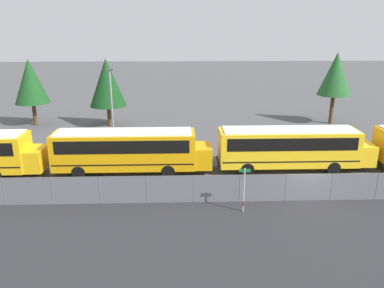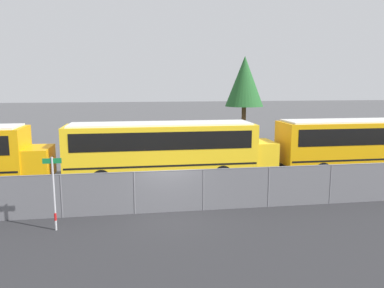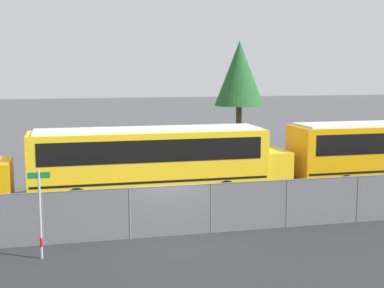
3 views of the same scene
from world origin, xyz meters
name	(u,v)px [view 2 (image 2 of 3)]	position (x,y,z in m)	size (l,w,h in m)	color
ground_plane	(169,212)	(0.00, 0.00, 0.00)	(200.00, 200.00, 0.00)	#4C4C4F
road_strip	(189,282)	(0.00, -6.00, 0.00)	(110.30, 12.00, 0.01)	#2B2B2D
fence	(169,191)	(0.00, 0.00, 0.97)	(76.37, 0.07, 1.91)	#9EA0A5
school_bus_2	(166,146)	(0.36, 5.60, 2.03)	(12.34, 2.63, 3.41)	yellow
school_bus_3	(368,141)	(13.16, 5.47, 2.03)	(12.34, 2.63, 3.41)	orange
street_sign	(54,192)	(-4.57, -1.39, 1.55)	(0.70, 0.09, 2.91)	#B7B7BC
tree_2	(245,82)	(9.40, 20.21, 5.81)	(3.78, 3.78, 8.30)	#51381E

